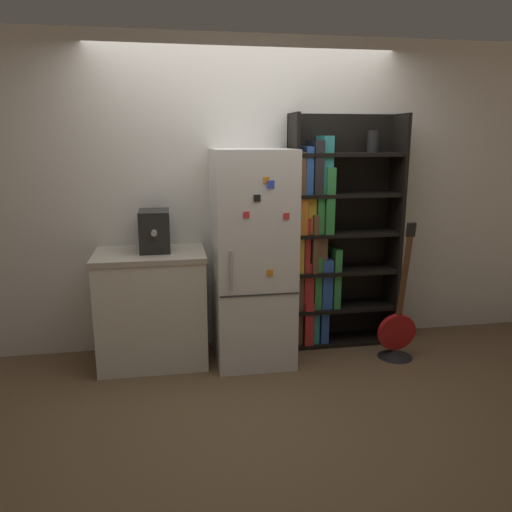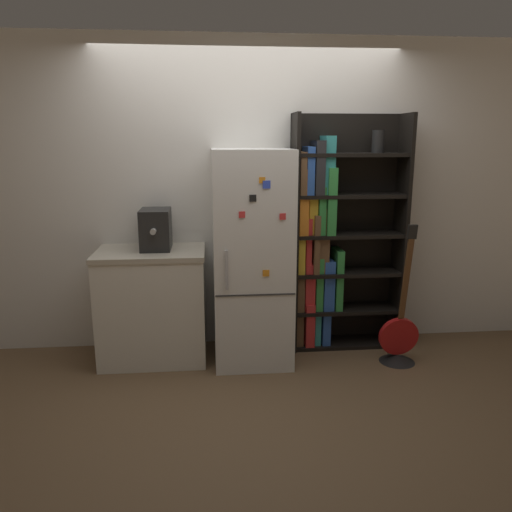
% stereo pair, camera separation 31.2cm
% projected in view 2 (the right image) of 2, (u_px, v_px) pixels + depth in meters
% --- Properties ---
extents(ground_plane, '(16.00, 16.00, 0.00)m').
position_uv_depth(ground_plane, '(253.00, 361.00, 4.09)').
color(ground_plane, brown).
extents(wall_back, '(8.00, 0.05, 2.60)m').
position_uv_depth(wall_back, '(248.00, 197.00, 4.25)').
color(wall_back, silver).
rests_on(wall_back, ground_plane).
extents(refrigerator, '(0.61, 0.70, 1.71)m').
position_uv_depth(refrigerator, '(252.00, 257.00, 4.00)').
color(refrigerator, white).
rests_on(refrigerator, ground_plane).
extents(bookshelf, '(0.95, 0.32, 1.98)m').
position_uv_depth(bookshelf, '(330.00, 241.00, 4.25)').
color(bookshelf, black).
rests_on(bookshelf, ground_plane).
extents(kitchen_counter, '(0.86, 0.59, 0.92)m').
position_uv_depth(kitchen_counter, '(153.00, 305.00, 4.07)').
color(kitchen_counter, silver).
rests_on(kitchen_counter, ground_plane).
extents(espresso_machine, '(0.23, 0.38, 0.32)m').
position_uv_depth(espresso_machine, '(156.00, 229.00, 3.98)').
color(espresso_machine, black).
rests_on(espresso_machine, kitchen_counter).
extents(guitar, '(0.32, 0.29, 1.16)m').
position_uv_depth(guitar, '(398.00, 342.00, 4.04)').
color(guitar, black).
rests_on(guitar, ground_plane).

